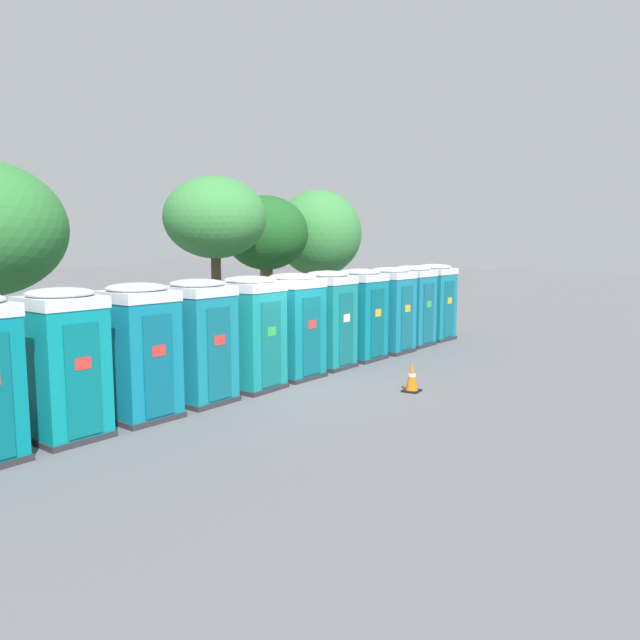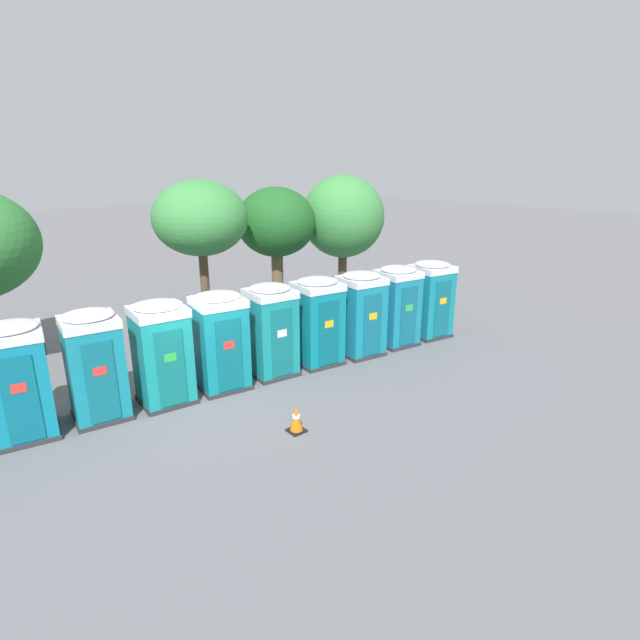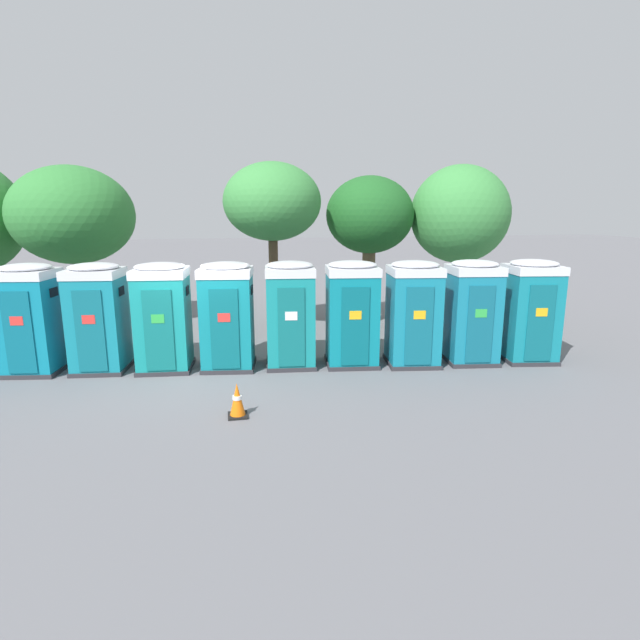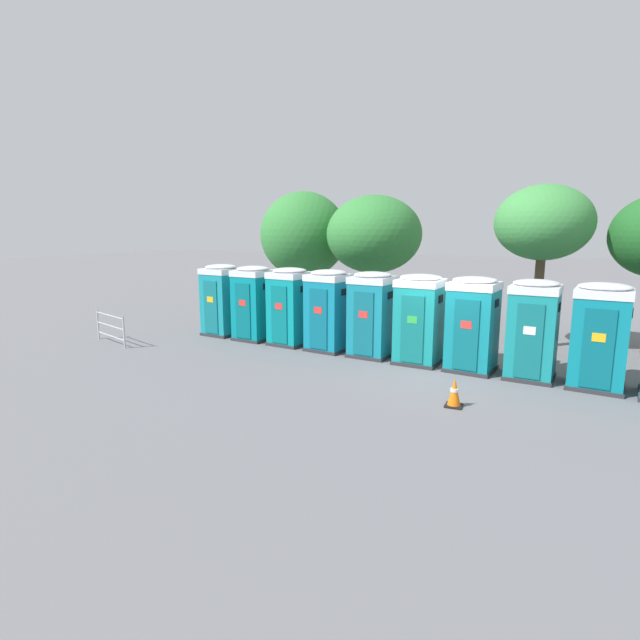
{
  "view_description": "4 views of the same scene",
  "coord_description": "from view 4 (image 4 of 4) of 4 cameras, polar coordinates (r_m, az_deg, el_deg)",
  "views": [
    {
      "loc": [
        -11.76,
        -7.89,
        3.29
      ],
      "look_at": [
        1.86,
        0.07,
        1.3
      ],
      "focal_mm": 35.0,
      "sensor_mm": 36.0,
      "label": 1
    },
    {
      "loc": [
        -4.96,
        -10.58,
        5.61
      ],
      "look_at": [
        3.79,
        -0.17,
        1.31
      ],
      "focal_mm": 28.0,
      "sensor_mm": 36.0,
      "label": 2
    },
    {
      "loc": [
        0.65,
        -11.54,
        3.68
      ],
      "look_at": [
        2.96,
        -0.06,
        1.13
      ],
      "focal_mm": 28.0,
      "sensor_mm": 36.0,
      "label": 3
    },
    {
      "loc": [
        2.47,
        -13.37,
        3.77
      ],
      "look_at": [
        -3.98,
        0.79,
        0.93
      ],
      "focal_mm": 28.0,
      "sensor_mm": 36.0,
      "label": 4
    }
  ],
  "objects": [
    {
      "name": "portapotty_0",
      "position": [
        18.24,
        -11.15,
        2.32
      ],
      "size": [
        1.3,
        1.34,
        2.54
      ],
      "color": "#2D2D33",
      "rests_on": "ground"
    },
    {
      "name": "portapotty_7",
      "position": [
        13.67,
        23.14,
        -0.97
      ],
      "size": [
        1.29,
        1.31,
        2.54
      ],
      "color": "#2D2D33",
      "rests_on": "ground"
    },
    {
      "name": "street_tree_4",
      "position": [
        17.16,
        24.18,
        10.02
      ],
      "size": [
        2.94,
        2.94,
        5.13
      ],
      "color": "brown",
      "rests_on": "ground"
    },
    {
      "name": "portapotty_2",
      "position": [
        16.38,
        -3.48,
        1.6
      ],
      "size": [
        1.32,
        1.35,
        2.54
      ],
      "color": "#2D2D33",
      "rests_on": "ground"
    },
    {
      "name": "portapotty_4",
      "position": [
        14.9,
        5.95,
        0.69
      ],
      "size": [
        1.31,
        1.32,
        2.54
      ],
      "color": "#2D2D33",
      "rests_on": "ground"
    },
    {
      "name": "portapotty_8",
      "position": [
        13.53,
        29.35,
        -1.58
      ],
      "size": [
        1.37,
        1.34,
        2.54
      ],
      "color": "#2D2D33",
      "rests_on": "ground"
    },
    {
      "name": "event_barrier",
      "position": [
        18.0,
        -22.84,
        -0.71
      ],
      "size": [
        1.94,
        0.73,
        1.05
      ],
      "color": "#B7B7BC",
      "rests_on": "ground"
    },
    {
      "name": "portapotty_6",
      "position": [
        13.89,
        17.04,
        -0.42
      ],
      "size": [
        1.38,
        1.36,
        2.54
      ],
      "color": "#2D2D33",
      "rests_on": "ground"
    },
    {
      "name": "street_tree_2",
      "position": [
        19.74,
        6.19,
        9.67
      ],
      "size": [
        3.69,
        3.69,
        5.06
      ],
      "color": "#4C3826",
      "rests_on": "ground"
    },
    {
      "name": "portapotty_3",
      "position": [
        15.57,
        0.97,
        1.16
      ],
      "size": [
        1.36,
        1.36,
        2.54
      ],
      "color": "#2D2D33",
      "rests_on": "ground"
    },
    {
      "name": "traffic_cone",
      "position": [
        11.19,
        15.1,
        -8.02
      ],
      "size": [
        0.36,
        0.36,
        0.64
      ],
      "color": "black",
      "rests_on": "ground"
    },
    {
      "name": "portapotty_5",
      "position": [
        14.3,
        11.26,
        0.14
      ],
      "size": [
        1.31,
        1.29,
        2.54
      ],
      "color": "#2D2D33",
      "rests_on": "ground"
    },
    {
      "name": "portapotty_1",
      "position": [
        17.24,
        -7.6,
        1.97
      ],
      "size": [
        1.29,
        1.32,
        2.54
      ],
      "color": "#2D2D33",
      "rests_on": "ground"
    },
    {
      "name": "ground_plane",
      "position": [
        14.11,
        13.55,
        -5.43
      ],
      "size": [
        120.0,
        120.0,
        0.0
      ],
      "primitive_type": "plane",
      "color": "slate"
    },
    {
      "name": "street_tree_0",
      "position": [
        22.06,
        -1.87,
        9.65
      ],
      "size": [
        3.77,
        3.77,
        5.37
      ],
      "color": "#4C3826",
      "rests_on": "ground"
    }
  ]
}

